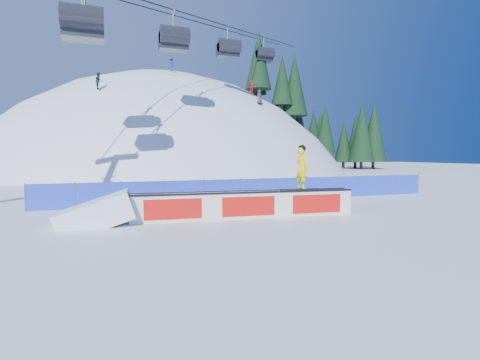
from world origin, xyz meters
name	(u,v)px	position (x,y,z in m)	size (l,w,h in m)	color
ground	(299,213)	(0.00, 0.00, 0.00)	(160.00, 160.00, 0.00)	white
snow_hill	(163,290)	(0.00, 42.00, -18.00)	(64.00, 64.00, 64.00)	white
treeline	(309,114)	(24.78, 41.84, 9.24)	(24.57, 11.65, 21.57)	#332214
safety_fence	(258,190)	(0.00, 4.50, 0.60)	(22.05, 0.05, 1.30)	blue
chairlift	(219,26)	(4.74, 27.49, 16.89)	(40.80, 41.70, 22.00)	gray
rail_box	(247,205)	(-2.48, -0.30, 0.52)	(8.89, 1.33, 1.06)	silver
snow_ramp	(97,225)	(-8.00, 0.14, 0.00)	(2.54, 1.69, 0.95)	white
snowboarder	(302,168)	(-0.16, -0.49, 1.96)	(1.76, 0.69, 1.82)	black
distant_skiers	(191,80)	(1.83, 29.17, 11.04)	(18.52, 7.44, 6.04)	black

